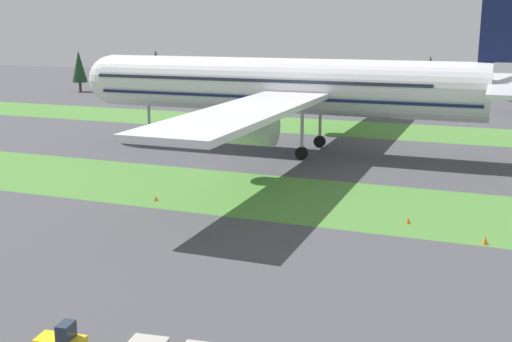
{
  "coord_description": "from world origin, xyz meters",
  "views": [
    {
      "loc": [
        16.07,
        -19.25,
        17.57
      ],
      "look_at": [
        -4.88,
        35.19,
        4.0
      ],
      "focal_mm": 44.58,
      "sensor_mm": 36.0,
      "label": 1
    }
  ],
  "objects_px": {
    "airliner": "(294,86)",
    "taxiway_marker_3": "(408,220)",
    "baggage_tug": "(62,342)",
    "taxiway_marker_2": "(156,198)",
    "taxiway_marker_0": "(485,240)"
  },
  "relations": [
    {
      "from": "taxiway_marker_2",
      "to": "airliner",
      "type": "bearing_deg",
      "value": 79.62
    },
    {
      "from": "airliner",
      "to": "taxiway_marker_3",
      "type": "distance_m",
      "value": 35.03
    },
    {
      "from": "taxiway_marker_2",
      "to": "taxiway_marker_3",
      "type": "xyz_separation_m",
      "value": [
        25.04,
        1.58,
        0.03
      ]
    },
    {
      "from": "airliner",
      "to": "baggage_tug",
      "type": "bearing_deg",
      "value": -174.78
    },
    {
      "from": "taxiway_marker_3",
      "to": "taxiway_marker_2",
      "type": "bearing_deg",
      "value": -176.4
    },
    {
      "from": "airliner",
      "to": "taxiway_marker_0",
      "type": "relative_size",
      "value": 119.31
    },
    {
      "from": "airliner",
      "to": "baggage_tug",
      "type": "xyz_separation_m",
      "value": [
        5.54,
        -58.16,
        -8.43
      ]
    },
    {
      "from": "baggage_tug",
      "to": "taxiway_marker_3",
      "type": "xyz_separation_m",
      "value": [
        14.17,
        30.62,
        -0.54
      ]
    },
    {
      "from": "baggage_tug",
      "to": "taxiway_marker_2",
      "type": "bearing_deg",
      "value": 13.38
    },
    {
      "from": "baggage_tug",
      "to": "taxiway_marker_0",
      "type": "xyz_separation_m",
      "value": [
        20.83,
        27.2,
        -0.48
      ]
    },
    {
      "from": "taxiway_marker_3",
      "to": "taxiway_marker_0",
      "type": "bearing_deg",
      "value": -27.16
    },
    {
      "from": "airliner",
      "to": "baggage_tug",
      "type": "distance_m",
      "value": 59.03
    },
    {
      "from": "baggage_tug",
      "to": "taxiway_marker_3",
      "type": "bearing_deg",
      "value": -31.97
    },
    {
      "from": "taxiway_marker_2",
      "to": "taxiway_marker_3",
      "type": "distance_m",
      "value": 25.09
    },
    {
      "from": "airliner",
      "to": "taxiway_marker_0",
      "type": "bearing_deg",
      "value": -139.8
    }
  ]
}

